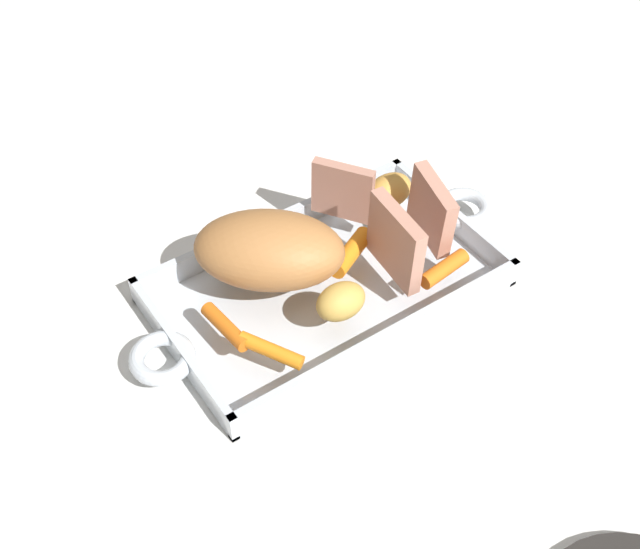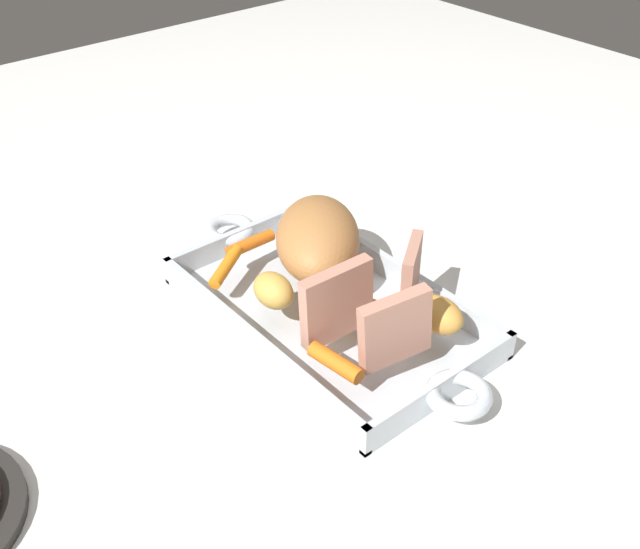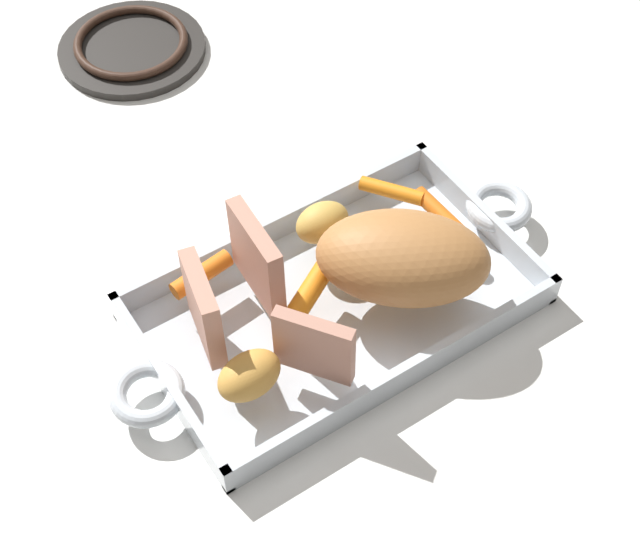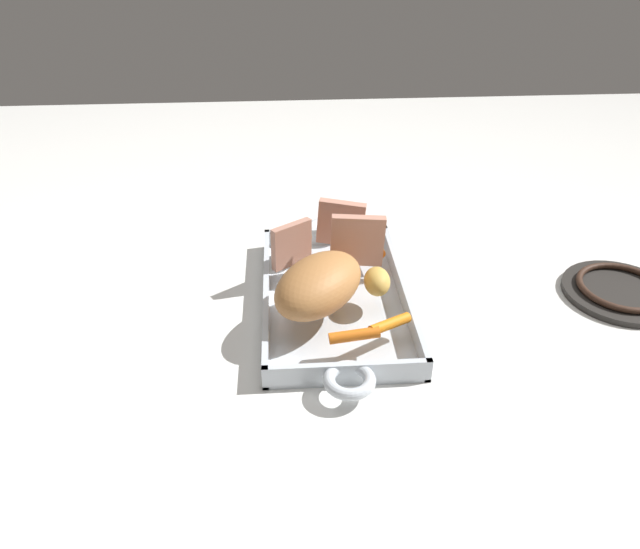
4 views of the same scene
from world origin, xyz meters
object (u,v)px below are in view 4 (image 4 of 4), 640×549
Objects in this scene: roast_slice_outer at (341,223)px; roasting_dish at (335,298)px; pork_roast at (319,285)px; baby_carrot_northeast at (354,335)px; baby_carrot_northwest at (330,268)px; baby_carrot_southeast at (375,245)px; baby_carrot_center_right at (390,324)px; potato_golden_large at (300,236)px; roast_slice_thin at (357,241)px; stove_burner_rear at (621,290)px; potato_halved at (377,281)px; roast_slice_thick at (292,244)px.

roasting_dish is at bearing -9.01° from roast_slice_outer.
baby_carrot_northeast is (0.08, 0.04, -0.03)m from pork_roast.
roasting_dish is at bearing 8.67° from baby_carrot_northwest.
pork_roast is 0.09m from baby_carrot_northwest.
baby_carrot_southeast reaches higher than roasting_dish.
baby_carrot_southeast and baby_carrot_center_right have the same top height.
potato_golden_large is at bearing -153.90° from baby_carrot_center_right.
baby_carrot_northeast is at bearing -14.92° from baby_carrot_southeast.
roast_slice_thin is 0.42m from stove_burner_rear.
potato_halved is 0.39m from stove_burner_rear.
roast_slice_thin is at bearing 55.11° from potato_golden_large.
roasting_dish is 0.14m from baby_carrot_northeast.
roast_slice_outer is at bearing -169.30° from baby_carrot_center_right.
roast_slice_thin reaches higher than potato_halved.
roast_slice_thin is 0.06m from baby_carrot_northwest.
roasting_dish is 0.05m from baby_carrot_northwest.
roasting_dish is 0.10m from roast_slice_thin.
potato_halved is at bearing 49.13° from baby_carrot_northwest.
potato_golden_large is (0.00, -0.07, -0.02)m from roast_slice_outer.
roast_slice_outer reaches higher than baby_carrot_northwest.
baby_carrot_center_right is 0.26m from potato_golden_large.
potato_golden_large is at bearing -86.75° from roast_slice_outer.
potato_halved is at bearing 108.49° from pork_roast.
stove_burner_rear is at bearing 72.91° from roast_slice_outer.
potato_halved is (0.12, -0.02, 0.01)m from baby_carrot_southeast.
potato_halved reaches higher than stove_burner_rear.
roast_slice_outer reaches higher than baby_carrot_northeast.
roast_slice_thick is 0.06m from potato_golden_large.
roast_slice_thin is 1.08× the size of roast_slice_outer.
potato_golden_large reaches higher than roasting_dish.
baby_carrot_center_right reaches higher than roasting_dish.
roast_slice_outer is at bearing 178.58° from baby_carrot_northeast.
potato_halved is (0.02, 0.06, 0.04)m from roasting_dish.
stove_burner_rear is at bearing 92.41° from potato_halved.
potato_golden_large is (-0.02, -0.12, 0.01)m from baby_carrot_southeast.
baby_carrot_center_right is at bearing 26.00° from baby_carrot_northwest.
roast_slice_thick reaches higher than potato_golden_large.
roast_slice_outer is at bearing 93.25° from potato_golden_large.
baby_carrot_northwest is 1.22× the size of potato_golden_large.
roast_slice_thick is 1.06× the size of baby_carrot_center_right.
roast_slice_thin reaches higher than roast_slice_outer.
roast_slice_thin is 1.23× the size of baby_carrot_northeast.
stove_burner_rear is (-0.12, 0.44, -0.03)m from baby_carrot_northeast.
roast_slice_outer is 1.07× the size of baby_carrot_northwest.
roast_slice_thick is 0.15m from baby_carrot_southeast.
potato_halved reaches higher than baby_carrot_northeast.
roast_slice_outer is (-0.07, -0.02, -0.00)m from roast_slice_thin.
baby_carrot_northwest reaches higher than stove_burner_rear.
pork_roast is 0.12m from roast_slice_thick.
roast_slice_thick is 1.31× the size of potato_halved.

